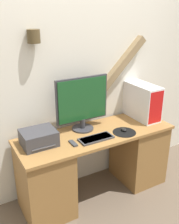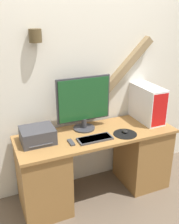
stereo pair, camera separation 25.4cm
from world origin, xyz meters
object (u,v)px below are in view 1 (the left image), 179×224
mouse (124,130)px  monitor (82,102)px  keyboard (96,138)px  remote_control (73,143)px  computer_tower (142,101)px  printer (39,138)px

mouse → monitor: bearing=143.2°
keyboard → remote_control: (-0.24, 0.02, -0.00)m
computer_tower → printer: 1.25m
keyboard → computer_tower: (0.73, 0.20, 0.19)m
monitor → computer_tower: size_ratio=1.22×
mouse → printer: 0.87m
printer → keyboard: bearing=-18.2°
printer → computer_tower: bearing=1.6°
computer_tower → remote_control: (-0.96, -0.18, -0.19)m
keyboard → mouse: mouse is taller
keyboard → remote_control: bearing=174.4°
monitor → keyboard: bearing=-88.9°
printer → remote_control: bearing=-27.6°
remote_control → computer_tower: bearing=10.6°
keyboard → computer_tower: size_ratio=0.74×
keyboard → printer: 0.55m
mouse → computer_tower: 0.47m
mouse → computer_tower: bearing=26.5°
remote_control → monitor: bearing=46.5°
monitor → remote_control: 0.45m
computer_tower → monitor: bearing=175.0°
monitor → mouse: (0.34, -0.26, -0.28)m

